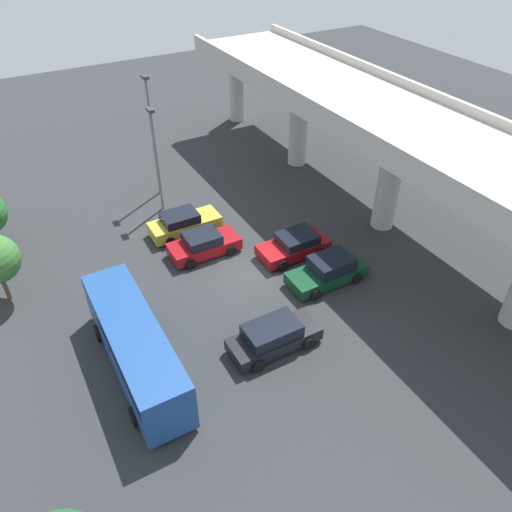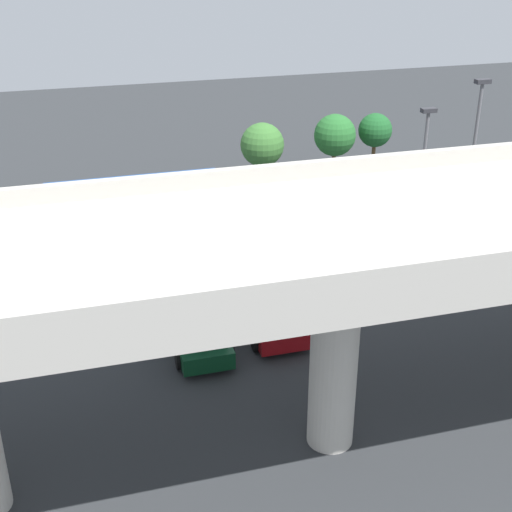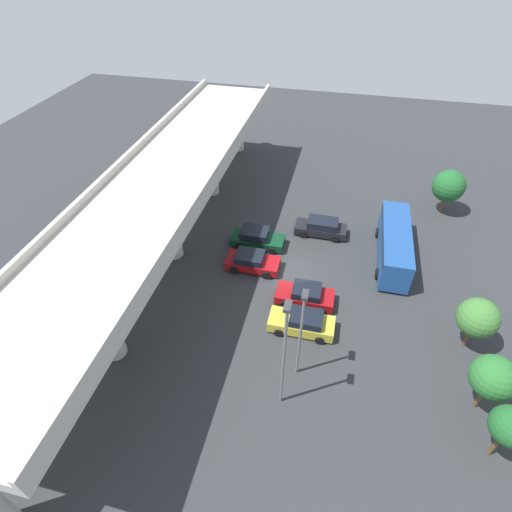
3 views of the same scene
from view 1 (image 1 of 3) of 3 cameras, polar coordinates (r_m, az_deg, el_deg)
ground_plane at (r=29.36m, az=-1.12°, el=-1.90°), size 88.92×88.92×0.00m
highway_overpass at (r=31.44m, az=15.90°, el=13.14°), size 42.95×7.72×8.06m
parked_car_0 at (r=32.57m, az=-8.25°, el=3.71°), size 2.09×4.56×1.53m
parked_car_1 at (r=30.58m, az=-6.00°, el=1.35°), size 2.16×4.32×1.48m
parked_car_2 at (r=30.42m, az=4.38°, el=1.24°), size 2.23×4.33×1.44m
parked_car_3 at (r=28.61m, az=8.24°, el=-1.68°), size 2.18×4.64×1.59m
parked_car_4 at (r=24.60m, az=2.01°, el=-9.18°), size 2.06×4.59×1.54m
shuttle_bus at (r=23.66m, az=-13.68°, el=-9.68°), size 8.95×2.57×2.82m
lamp_post_near_aisle at (r=33.69m, az=-11.39°, el=11.54°), size 0.70×0.35×7.21m
lamp_post_mid_lot at (r=35.49m, az=-11.82°, el=14.05°), size 0.70×0.35×8.51m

